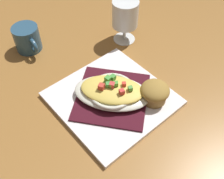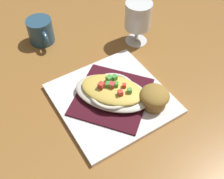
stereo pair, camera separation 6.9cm
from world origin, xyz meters
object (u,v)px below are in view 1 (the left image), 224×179
Objects in this scene: muffin at (155,92)px; stemmed_glass at (125,16)px; coffee_mug at (28,40)px; square_plate at (112,99)px; gratin_dish at (112,91)px.

stemmed_glass is (-0.26, 0.06, 0.05)m from muffin.
stemmed_glass is (0.09, 0.28, 0.05)m from coffee_mug.
square_plate is 2.03× the size of stemmed_glass.
gratin_dish is at bearing 24.01° from coffee_mug.
muffin is 0.27m from stemmed_glass.
square_plate is 2.56× the size of coffee_mug.
stemmed_glass reaches higher than muffin.
coffee_mug is 0.30m from stemmed_glass.
muffin is at bearing 32.33° from coffee_mug.
coffee_mug reaches higher than muffin.
coffee_mug is at bearing -156.00° from square_plate.
square_plate is at bearing -121.28° from muffin.
muffin is 0.54× the size of stemmed_glass.
square_plate is at bearing 24.00° from coffee_mug.
stemmed_glass is (-0.21, 0.15, 0.05)m from gratin_dish.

